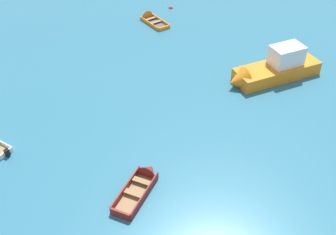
% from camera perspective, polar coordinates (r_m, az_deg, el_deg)
% --- Properties ---
extents(rowboat_orange_back_row_right, '(3.00, 3.16, 1.09)m').
position_cam_1_polar(rowboat_orange_back_row_right, '(38.23, -2.56, 13.02)').
color(rowboat_orange_back_row_right, '#4C4C51').
rests_on(rowboat_orange_back_row_right, ground_plane).
extents(rowboat_maroon_distant_center, '(2.08, 3.69, 1.03)m').
position_cam_1_polar(rowboat_maroon_distant_center, '(22.29, -3.38, -8.41)').
color(rowboat_maroon_distant_center, '#99754C').
rests_on(rowboat_maroon_distant_center, ground_plane).
extents(motor_launch_orange_outer_left, '(6.81, 5.11, 2.59)m').
position_cam_1_polar(motor_launch_orange_outer_left, '(30.55, 13.61, 6.23)').
color(motor_launch_orange_outer_left, orange).
rests_on(motor_launch_orange_outer_left, ground_plane).
extents(mooring_buoy_trailing, '(0.41, 0.41, 0.41)m').
position_cam_1_polar(mooring_buoy_trailing, '(40.43, 0.37, 14.30)').
color(mooring_buoy_trailing, red).
rests_on(mooring_buoy_trailing, ground_plane).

